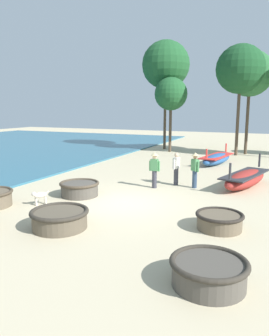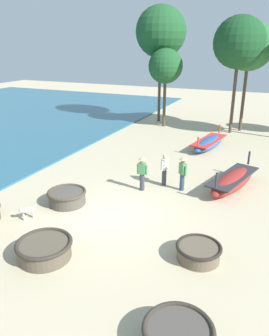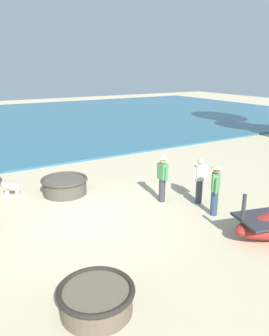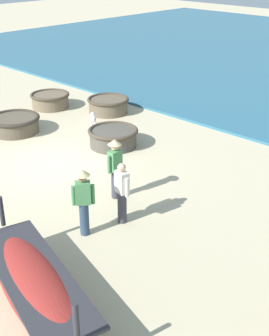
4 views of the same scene
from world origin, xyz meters
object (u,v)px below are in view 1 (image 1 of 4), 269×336
(coracle_beside_post, at_px, (60,218))
(coracle_center, at_px, (209,272))
(fisherman_hauling, at_px, (176,168))
(tree_center, at_px, (241,69))
(tree_leftmost, at_px, (250,74))
(fisherman_standing_right, at_px, (155,168))
(long_boat_green_hull, at_px, (217,159))
(coracle_far_right, at_px, (219,220))
(dog, at_px, (39,196))
(fisherman_standing_left, at_px, (195,168))
(tree_right_mid, at_px, (166,65))
(coracle_weathered, at_px, (80,188))
(long_boat_blue_hull, at_px, (245,179))
(tree_tall_back, at_px, (171,94))

(coracle_beside_post, bearing_deg, coracle_center, -16.78)
(fisherman_hauling, xyz_separation_m, tree_center, (1.36, 11.73, 5.74))
(tree_leftmost, bearing_deg, fisherman_standing_right, -101.21)
(long_boat_green_hull, bearing_deg, coracle_far_right, -79.39)
(tree_leftmost, bearing_deg, dog, -107.76)
(dog, relative_size, tree_leftmost, 0.07)
(fisherman_standing_left, distance_m, tree_right_mid, 16.20)
(dog, bearing_deg, tree_center, 73.16)
(long_boat_green_hull, bearing_deg, tree_leftmost, 77.58)
(long_boat_green_hull, relative_size, tree_leftmost, 0.53)
(fisherman_standing_left, xyz_separation_m, dog, (-4.80, -5.15, -0.59))
(dog, bearing_deg, coracle_center, -24.11)
(coracle_beside_post, xyz_separation_m, fisherman_standing_left, (2.56, 6.87, 0.63))
(coracle_beside_post, relative_size, fisherman_standing_right, 1.09)
(coracle_weathered, distance_m, tree_right_mid, 18.45)
(coracle_far_right, xyz_separation_m, dog, (-6.80, -0.22, 0.09))
(coracle_far_right, relative_size, dog, 2.52)
(fisherman_hauling, height_order, fisherman_standing_left, fisherman_standing_left)
(coracle_weathered, relative_size, tree_right_mid, 0.18)
(long_boat_blue_hull, relative_size, tree_right_mid, 0.44)
(coracle_weathered, height_order, dog, coracle_weathered)
(long_boat_blue_hull, bearing_deg, tree_tall_back, 123.99)
(fisherman_standing_right, xyz_separation_m, tree_tall_back, (-3.34, 12.60, 3.86))
(coracle_beside_post, bearing_deg, tree_tall_back, 97.60)
(coracle_center, height_order, tree_center, tree_center)
(coracle_far_right, height_order, tree_right_mid, tree_right_mid)
(coracle_beside_post, distance_m, fisherman_hauling, 7.31)
(dog, xyz_separation_m, tree_center, (5.18, 17.13, 6.20))
(fisherman_hauling, bearing_deg, coracle_weathered, -130.95)
(coracle_beside_post, relative_size, tree_tall_back, 0.29)
(long_boat_green_hull, bearing_deg, long_boat_blue_hull, -68.16)
(coracle_weathered, distance_m, tree_tall_back, 15.90)
(long_boat_green_hull, distance_m, dog, 13.15)
(coracle_far_right, xyz_separation_m, long_boat_blue_hull, (0.16, 6.07, 0.12))
(fisherman_hauling, distance_m, tree_right_mid, 15.69)
(fisherman_hauling, relative_size, tree_tall_back, 0.25)
(fisherman_standing_left, bearing_deg, dog, -132.99)
(coracle_far_right, distance_m, tree_center, 18.11)
(coracle_center, distance_m, coracle_beside_post, 5.15)
(coracle_center, relative_size, coracle_far_right, 1.13)
(coracle_far_right, height_order, long_boat_blue_hull, long_boat_blue_hull)
(coracle_beside_post, distance_m, tree_right_mid, 21.89)
(coracle_center, xyz_separation_m, tree_leftmost, (-1.37, 21.31, 6.00))
(tree_center, bearing_deg, tree_right_mid, 166.54)
(long_boat_green_hull, bearing_deg, fisherman_hauling, -95.81)
(fisherman_hauling, xyz_separation_m, dog, (-3.82, -5.40, -0.46))
(coracle_center, xyz_separation_m, tree_right_mid, (-8.50, 21.89, 7.09))
(coracle_weathered, bearing_deg, fisherman_hauling, 49.05)
(tree_leftmost, bearing_deg, coracle_far_right, -86.79)
(long_boat_blue_hull, relative_size, tree_center, 0.50)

